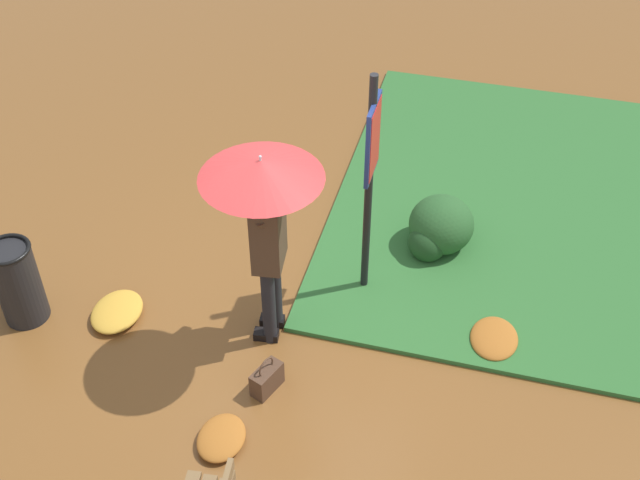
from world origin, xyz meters
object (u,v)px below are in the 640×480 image
Objects in this scene: handbag at (267,379)px; info_sign_post at (371,165)px; trash_bin at (18,283)px; person_with_umbrella at (264,203)px.

info_sign_post is at bearing 159.26° from handbag.
trash_bin is at bearing -68.43° from info_sign_post.
trash_bin is at bearing -95.87° from handbag.
info_sign_post is at bearing 142.01° from person_with_umbrella.
info_sign_post is 6.22× the size of handbag.
person_with_umbrella is 1.53m from handbag.
person_with_umbrella is at bearing 97.75° from trash_bin.
person_with_umbrella reaches higher than trash_bin.
trash_bin is (-0.25, -2.40, 0.29)m from handbag.
trash_bin reaches higher than handbag.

